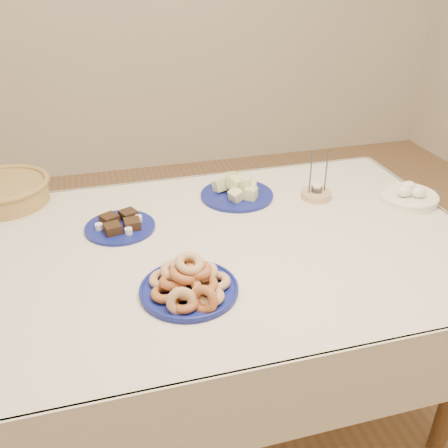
{
  "coord_description": "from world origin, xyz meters",
  "views": [
    {
      "loc": [
        -0.35,
        -1.34,
        1.6
      ],
      "look_at": [
        0.0,
        -0.05,
        0.85
      ],
      "focal_mm": 40.0,
      "sensor_mm": 36.0,
      "label": 1
    }
  ],
  "objects_px": {
    "brownie_plate": "(120,225)",
    "egg_bowl": "(409,196)",
    "melon_plate": "(237,191)",
    "wicker_basket": "(4,191)",
    "candle_holder": "(316,193)",
    "dining_table": "(220,270)",
    "donut_platter": "(189,284)"
  },
  "relations": [
    {
      "from": "dining_table",
      "to": "melon_plate",
      "type": "relative_size",
      "value": 5.53
    },
    {
      "from": "brownie_plate",
      "to": "candle_holder",
      "type": "relative_size",
      "value": 1.61
    },
    {
      "from": "donut_platter",
      "to": "brownie_plate",
      "type": "xyz_separation_m",
      "value": [
        -0.15,
        0.42,
        -0.02
      ]
    },
    {
      "from": "brownie_plate",
      "to": "egg_bowl",
      "type": "bearing_deg",
      "value": -4.35
    },
    {
      "from": "melon_plate",
      "to": "wicker_basket",
      "type": "relative_size",
      "value": 0.7
    },
    {
      "from": "brownie_plate",
      "to": "dining_table",
      "type": "bearing_deg",
      "value": -31.35
    },
    {
      "from": "dining_table",
      "to": "wicker_basket",
      "type": "bearing_deg",
      "value": 144.49
    },
    {
      "from": "brownie_plate",
      "to": "egg_bowl",
      "type": "xyz_separation_m",
      "value": [
        1.07,
        -0.08,
        0.01
      ]
    },
    {
      "from": "dining_table",
      "to": "brownie_plate",
      "type": "bearing_deg",
      "value": 148.65
    },
    {
      "from": "donut_platter",
      "to": "candle_holder",
      "type": "xyz_separation_m",
      "value": [
        0.59,
        0.46,
        -0.01
      ]
    },
    {
      "from": "melon_plate",
      "to": "candle_holder",
      "type": "height_order",
      "value": "candle_holder"
    },
    {
      "from": "dining_table",
      "to": "wicker_basket",
      "type": "height_order",
      "value": "wicker_basket"
    },
    {
      "from": "egg_bowl",
      "to": "candle_holder",
      "type": "bearing_deg",
      "value": 158.94
    },
    {
      "from": "donut_platter",
      "to": "melon_plate",
      "type": "relative_size",
      "value": 1.1
    },
    {
      "from": "wicker_basket",
      "to": "candle_holder",
      "type": "xyz_separation_m",
      "value": [
        1.14,
        -0.27,
        -0.03
      ]
    },
    {
      "from": "wicker_basket",
      "to": "melon_plate",
      "type": "bearing_deg",
      "value": -12.11
    },
    {
      "from": "candle_holder",
      "to": "melon_plate",
      "type": "bearing_deg",
      "value": 162.71
    },
    {
      "from": "dining_table",
      "to": "egg_bowl",
      "type": "distance_m",
      "value": 0.78
    },
    {
      "from": "donut_platter",
      "to": "brownie_plate",
      "type": "height_order",
      "value": "donut_platter"
    },
    {
      "from": "wicker_basket",
      "to": "candle_holder",
      "type": "relative_size",
      "value": 2.29
    },
    {
      "from": "donut_platter",
      "to": "brownie_plate",
      "type": "distance_m",
      "value": 0.44
    },
    {
      "from": "melon_plate",
      "to": "brownie_plate",
      "type": "bearing_deg",
      "value": -163.84
    },
    {
      "from": "dining_table",
      "to": "egg_bowl",
      "type": "relative_size",
      "value": 6.88
    },
    {
      "from": "donut_platter",
      "to": "egg_bowl",
      "type": "relative_size",
      "value": 1.37
    },
    {
      "from": "donut_platter",
      "to": "wicker_basket",
      "type": "xyz_separation_m",
      "value": [
        -0.55,
        0.73,
        0.02
      ]
    },
    {
      "from": "donut_platter",
      "to": "wicker_basket",
      "type": "distance_m",
      "value": 0.92
    },
    {
      "from": "donut_platter",
      "to": "melon_plate",
      "type": "bearing_deg",
      "value": 60.98
    },
    {
      "from": "melon_plate",
      "to": "wicker_basket",
      "type": "bearing_deg",
      "value": 167.89
    },
    {
      "from": "dining_table",
      "to": "candle_holder",
      "type": "relative_size",
      "value": 8.91
    },
    {
      "from": "egg_bowl",
      "to": "wicker_basket",
      "type": "bearing_deg",
      "value": 164.84
    },
    {
      "from": "dining_table",
      "to": "donut_platter",
      "type": "height_order",
      "value": "donut_platter"
    },
    {
      "from": "wicker_basket",
      "to": "egg_bowl",
      "type": "bearing_deg",
      "value": -15.16
    }
  ]
}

